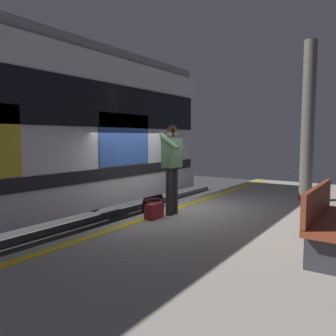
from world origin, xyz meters
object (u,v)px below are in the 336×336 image
passenger (172,162)px  bench (327,217)px  train_carriage (18,127)px  handbag (154,210)px  station_column (308,122)px

passenger → bench: bearing=75.4°
passenger → bench: (0.76, 2.93, -0.55)m
train_carriage → passenger: bearing=119.4°
handbag → bench: 3.06m
train_carriage → handbag: (-1.07, 2.61, -1.57)m
passenger → bench: 3.08m
station_column → bench: bearing=15.5°
handbag → bench: (0.30, 3.02, 0.33)m
station_column → bench: (3.78, 1.05, -1.39)m
train_carriage → bench: size_ratio=5.54×
handbag → station_column: 4.35m
passenger → station_column: station_column is taller
train_carriage → bench: train_carriage is taller
station_column → handbag: bearing=-29.5°
station_column → passenger: bearing=-31.9°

